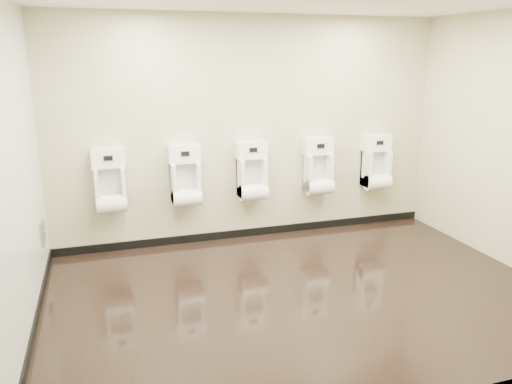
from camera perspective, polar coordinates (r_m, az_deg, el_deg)
ground at (r=5.14m, az=5.28°, el=-11.41°), size 5.00×3.50×0.00m
back_wall at (r=6.31m, az=-0.53°, el=7.05°), size 5.00×0.02×2.80m
front_wall at (r=3.20m, az=17.97°, el=-1.93°), size 5.00×0.02×2.80m
left_wall at (r=4.38m, az=-26.06°, el=1.78°), size 0.02×3.50×2.80m
tile_overlay_left at (r=4.38m, az=-25.99°, el=1.79°), size 0.01×3.50×2.80m
skirting_back at (r=6.63m, az=-0.47°, el=-4.60°), size 5.00×0.02×0.10m
skirting_left at (r=4.84m, az=-24.00°, el=-13.93°), size 0.02×3.50×0.10m
access_panel at (r=5.76m, az=-23.20°, el=-4.26°), size 0.04×0.25×0.25m
urinal_0 at (r=6.03m, az=-16.32°, el=0.74°), size 0.39×0.29×0.73m
urinal_1 at (r=6.10m, az=-8.06°, el=1.38°), size 0.39×0.29×0.73m
urinal_2 at (r=6.28m, az=-0.45°, el=1.95°), size 0.39×0.29×0.73m
urinal_3 at (r=6.60m, az=7.12°, el=2.47°), size 0.39×0.29×0.73m
urinal_4 at (r=6.99m, az=13.58°, el=2.89°), size 0.39×0.29×0.73m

